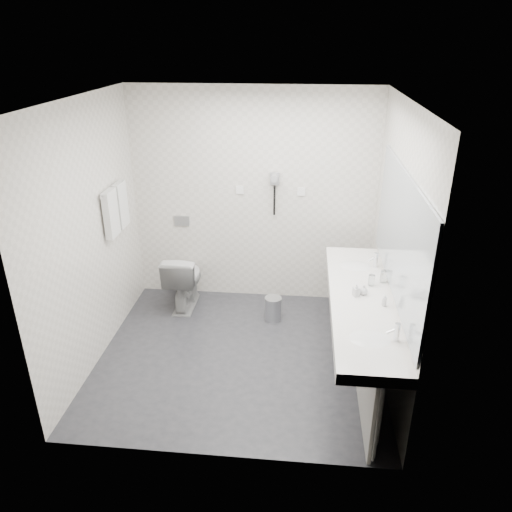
# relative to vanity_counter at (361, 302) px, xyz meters

# --- Properties ---
(floor) EXTENTS (2.80, 2.80, 0.00)m
(floor) POSITION_rel_vanity_counter_xyz_m (-1.12, 0.20, -0.80)
(floor) COLOR #2B2B30
(floor) RESTS_ON ground
(ceiling) EXTENTS (2.80, 2.80, 0.00)m
(ceiling) POSITION_rel_vanity_counter_xyz_m (-1.12, 0.20, 1.70)
(ceiling) COLOR white
(ceiling) RESTS_ON wall_back
(wall_back) EXTENTS (2.80, 0.00, 2.80)m
(wall_back) POSITION_rel_vanity_counter_xyz_m (-1.12, 1.50, 0.45)
(wall_back) COLOR silver
(wall_back) RESTS_ON floor
(wall_front) EXTENTS (2.80, 0.00, 2.80)m
(wall_front) POSITION_rel_vanity_counter_xyz_m (-1.12, -1.10, 0.45)
(wall_front) COLOR silver
(wall_front) RESTS_ON floor
(wall_left) EXTENTS (0.00, 2.60, 2.60)m
(wall_left) POSITION_rel_vanity_counter_xyz_m (-2.52, 0.20, 0.45)
(wall_left) COLOR silver
(wall_left) RESTS_ON floor
(wall_right) EXTENTS (0.00, 2.60, 2.60)m
(wall_right) POSITION_rel_vanity_counter_xyz_m (0.27, 0.20, 0.45)
(wall_right) COLOR silver
(wall_right) RESTS_ON floor
(vanity_counter) EXTENTS (0.55, 2.20, 0.10)m
(vanity_counter) POSITION_rel_vanity_counter_xyz_m (0.00, 0.00, 0.00)
(vanity_counter) COLOR white
(vanity_counter) RESTS_ON floor
(vanity_panel) EXTENTS (0.03, 2.15, 0.75)m
(vanity_panel) POSITION_rel_vanity_counter_xyz_m (0.02, 0.00, -0.42)
(vanity_panel) COLOR gray
(vanity_panel) RESTS_ON floor
(vanity_post_near) EXTENTS (0.06, 0.06, 0.75)m
(vanity_post_near) POSITION_rel_vanity_counter_xyz_m (0.05, -1.04, -0.42)
(vanity_post_near) COLOR silver
(vanity_post_near) RESTS_ON floor
(vanity_post_far) EXTENTS (0.06, 0.06, 0.75)m
(vanity_post_far) POSITION_rel_vanity_counter_xyz_m (0.05, 1.04, -0.42)
(vanity_post_far) COLOR silver
(vanity_post_far) RESTS_ON floor
(mirror) EXTENTS (0.02, 2.20, 1.05)m
(mirror) POSITION_rel_vanity_counter_xyz_m (0.26, 0.00, 0.65)
(mirror) COLOR #B2BCC6
(mirror) RESTS_ON wall_right
(basin_near) EXTENTS (0.40, 0.31, 0.05)m
(basin_near) POSITION_rel_vanity_counter_xyz_m (0.00, -0.65, 0.04)
(basin_near) COLOR white
(basin_near) RESTS_ON vanity_counter
(basin_far) EXTENTS (0.40, 0.31, 0.05)m
(basin_far) POSITION_rel_vanity_counter_xyz_m (0.00, 0.65, 0.04)
(basin_far) COLOR white
(basin_far) RESTS_ON vanity_counter
(faucet_near) EXTENTS (0.04, 0.04, 0.15)m
(faucet_near) POSITION_rel_vanity_counter_xyz_m (0.19, -0.65, 0.12)
(faucet_near) COLOR silver
(faucet_near) RESTS_ON vanity_counter
(faucet_far) EXTENTS (0.04, 0.04, 0.15)m
(faucet_far) POSITION_rel_vanity_counter_xyz_m (0.19, 0.65, 0.12)
(faucet_far) COLOR silver
(faucet_far) RESTS_ON vanity_counter
(soap_bottle_a) EXTENTS (0.07, 0.07, 0.12)m
(soap_bottle_a) POSITION_rel_vanity_counter_xyz_m (-0.05, 0.02, 0.11)
(soap_bottle_a) COLOR white
(soap_bottle_a) RESTS_ON vanity_counter
(soap_bottle_b) EXTENTS (0.09, 0.09, 0.10)m
(soap_bottle_b) POSITION_rel_vanity_counter_xyz_m (0.02, 0.06, 0.10)
(soap_bottle_b) COLOR white
(soap_bottle_b) RESTS_ON vanity_counter
(soap_bottle_c) EXTENTS (0.04, 0.04, 0.11)m
(soap_bottle_c) POSITION_rel_vanity_counter_xyz_m (0.18, -0.13, 0.11)
(soap_bottle_c) COLOR white
(soap_bottle_c) RESTS_ON vanity_counter
(glass_left) EXTENTS (0.06, 0.06, 0.11)m
(glass_left) POSITION_rel_vanity_counter_xyz_m (0.11, 0.24, 0.10)
(glass_left) COLOR silver
(glass_left) RESTS_ON vanity_counter
(glass_right) EXTENTS (0.09, 0.09, 0.12)m
(glass_right) POSITION_rel_vanity_counter_xyz_m (0.23, 0.31, 0.11)
(glass_right) COLOR silver
(glass_right) RESTS_ON vanity_counter
(toilet) EXTENTS (0.39, 0.68, 0.69)m
(toilet) POSITION_rel_vanity_counter_xyz_m (-1.90, 1.14, -0.46)
(toilet) COLOR white
(toilet) RESTS_ON floor
(flush_plate) EXTENTS (0.18, 0.02, 0.12)m
(flush_plate) POSITION_rel_vanity_counter_xyz_m (-1.98, 1.49, 0.15)
(flush_plate) COLOR #B2B5BA
(flush_plate) RESTS_ON wall_back
(pedal_bin) EXTENTS (0.21, 0.21, 0.27)m
(pedal_bin) POSITION_rel_vanity_counter_xyz_m (-0.84, 0.92, -0.67)
(pedal_bin) COLOR #B2B5BA
(pedal_bin) RESTS_ON floor
(bin_lid) EXTENTS (0.19, 0.19, 0.02)m
(bin_lid) POSITION_rel_vanity_counter_xyz_m (-0.84, 0.92, -0.53)
(bin_lid) COLOR #B2B5BA
(bin_lid) RESTS_ON pedal_bin
(towel_rail) EXTENTS (0.02, 0.62, 0.02)m
(towel_rail) POSITION_rel_vanity_counter_xyz_m (-2.47, 0.75, 0.75)
(towel_rail) COLOR silver
(towel_rail) RESTS_ON wall_left
(towel_near) EXTENTS (0.07, 0.24, 0.48)m
(towel_near) POSITION_rel_vanity_counter_xyz_m (-2.46, 0.61, 0.53)
(towel_near) COLOR silver
(towel_near) RESTS_ON towel_rail
(towel_far) EXTENTS (0.07, 0.24, 0.48)m
(towel_far) POSITION_rel_vanity_counter_xyz_m (-2.46, 0.89, 0.53)
(towel_far) COLOR silver
(towel_far) RESTS_ON towel_rail
(dryer_cradle) EXTENTS (0.10, 0.04, 0.14)m
(dryer_cradle) POSITION_rel_vanity_counter_xyz_m (-0.88, 1.47, 0.70)
(dryer_cradle) COLOR gray
(dryer_cradle) RESTS_ON wall_back
(dryer_barrel) EXTENTS (0.08, 0.14, 0.08)m
(dryer_barrel) POSITION_rel_vanity_counter_xyz_m (-0.88, 1.40, 0.73)
(dryer_barrel) COLOR gray
(dryer_barrel) RESTS_ON dryer_cradle
(dryer_cord) EXTENTS (0.02, 0.02, 0.35)m
(dryer_cord) POSITION_rel_vanity_counter_xyz_m (-0.88, 1.46, 0.45)
(dryer_cord) COLOR black
(dryer_cord) RESTS_ON dryer_cradle
(switch_plate_a) EXTENTS (0.09, 0.02, 0.09)m
(switch_plate_a) POSITION_rel_vanity_counter_xyz_m (-1.27, 1.49, 0.55)
(switch_plate_a) COLOR white
(switch_plate_a) RESTS_ON wall_back
(switch_plate_b) EXTENTS (0.09, 0.02, 0.09)m
(switch_plate_b) POSITION_rel_vanity_counter_xyz_m (-0.57, 1.49, 0.55)
(switch_plate_b) COLOR white
(switch_plate_b) RESTS_ON wall_back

